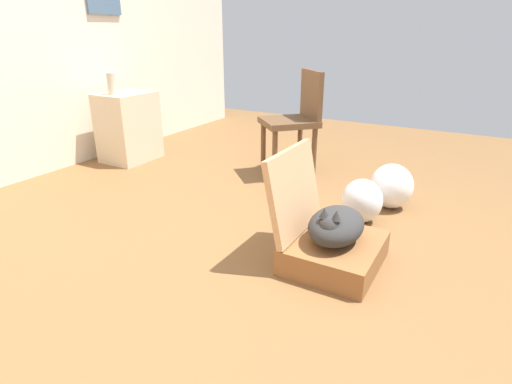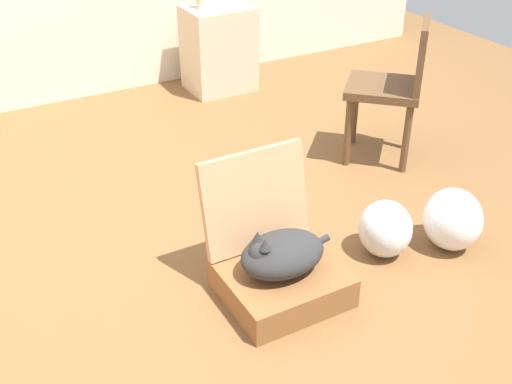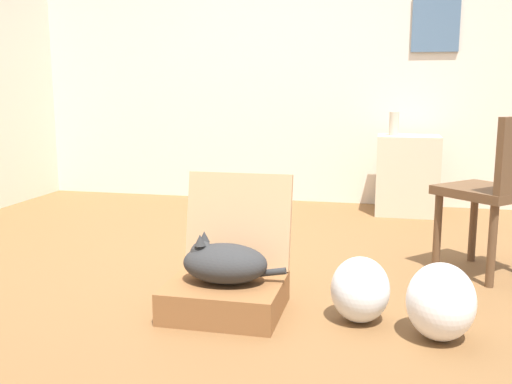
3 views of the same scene
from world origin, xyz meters
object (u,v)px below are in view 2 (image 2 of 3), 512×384
(plastic_bag_white, at_px, (385,229))
(side_table, at_px, (219,49))
(plastic_bag_clear, at_px, (453,219))
(cat, at_px, (281,254))
(chair, at_px, (395,85))
(suitcase_base, at_px, (282,283))

(plastic_bag_white, distance_m, side_table, 2.39)
(plastic_bag_white, xyz_separation_m, plastic_bag_clear, (0.33, -0.11, 0.01))
(plastic_bag_clear, height_order, side_table, side_table)
(cat, bearing_deg, chair, 32.71)
(cat, height_order, plastic_bag_clear, cat)
(suitcase_base, height_order, plastic_bag_clear, plastic_bag_clear)
(cat, distance_m, plastic_bag_white, 0.63)
(cat, distance_m, chair, 1.56)
(side_table, bearing_deg, plastic_bag_clear, -88.39)
(plastic_bag_white, height_order, side_table, side_table)
(cat, xyz_separation_m, chair, (1.29, 0.83, 0.25))
(side_table, relative_size, chair, 0.73)
(suitcase_base, xyz_separation_m, plastic_bag_clear, (0.94, -0.08, 0.09))
(side_table, xyz_separation_m, chair, (0.41, -1.57, 0.17))
(suitcase_base, bearing_deg, plastic_bag_clear, -4.99)
(plastic_bag_clear, relative_size, side_table, 0.50)
(suitcase_base, relative_size, plastic_bag_clear, 1.62)
(plastic_bag_white, distance_m, chair, 1.10)
(side_table, distance_m, chair, 1.64)
(cat, relative_size, side_table, 0.73)
(cat, distance_m, side_table, 2.56)
(side_table, height_order, chair, chair)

